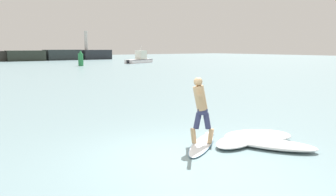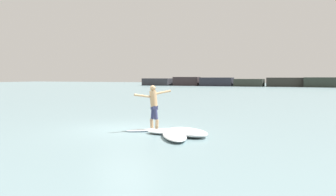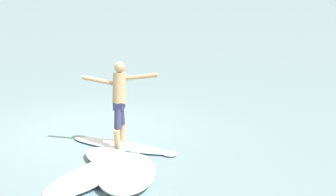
{
  "view_description": "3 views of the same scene",
  "coord_description": "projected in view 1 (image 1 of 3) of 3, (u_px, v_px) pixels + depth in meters",
  "views": [
    {
      "loc": [
        -4.5,
        -6.09,
        2.58
      ],
      "look_at": [
        1.3,
        1.75,
        1.07
      ],
      "focal_mm": 35.0,
      "sensor_mm": 36.0,
      "label": 1
    },
    {
      "loc": [
        6.49,
        -11.77,
        2.17
      ],
      "look_at": [
        1.23,
        1.58,
        1.22
      ],
      "focal_mm": 35.0,
      "sensor_mm": 36.0,
      "label": 2
    },
    {
      "loc": [
        11.43,
        -4.4,
        4.3
      ],
      "look_at": [
        1.68,
        1.03,
        1.07
      ],
      "focal_mm": 60.0,
      "sensor_mm": 36.0,
      "label": 3
    }
  ],
  "objects": [
    {
      "name": "ground_plane",
      "position": [
        168.0,
        156.0,
        7.87
      ],
      "size": [
        200.0,
        200.0,
        0.0
      ],
      "primitive_type": "plane",
      "color": "slate"
    },
    {
      "name": "surfboard",
      "position": [
        202.0,
        144.0,
        8.72
      ],
      "size": [
        2.2,
        1.76,
        0.21
      ],
      "color": "white",
      "rests_on": "ground"
    },
    {
      "name": "surfer",
      "position": [
        201.0,
        105.0,
        8.52
      ],
      "size": [
        1.1,
        1.32,
        1.75
      ],
      "color": "tan",
      "rests_on": "surfboard"
    },
    {
      "name": "fishing_boat_near_jetty",
      "position": [
        140.0,
        59.0,
        54.77
      ],
      "size": [
        6.74,
        3.85,
        2.98
      ],
      "color": "white",
      "rests_on": "ground"
    },
    {
      "name": "channel_marker_buoy",
      "position": [
        81.0,
        59.0,
        46.01
      ],
      "size": [
        0.71,
        0.71,
        2.16
      ],
      "color": "#288447",
      "rests_on": "ground"
    },
    {
      "name": "wave_foam_at_tail",
      "position": [
        258.0,
        136.0,
        9.13
      ],
      "size": [
        2.16,
        1.87,
        0.27
      ],
      "color": "white",
      "rests_on": "ground"
    },
    {
      "name": "wave_foam_at_nose",
      "position": [
        238.0,
        141.0,
        8.83
      ],
      "size": [
        1.94,
        1.23,
        0.18
      ],
      "color": "white",
      "rests_on": "ground"
    },
    {
      "name": "wave_foam_beside",
      "position": [
        272.0,
        144.0,
        8.47
      ],
      "size": [
        1.75,
        2.33,
        0.2
      ],
      "color": "white",
      "rests_on": "ground"
    }
  ]
}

